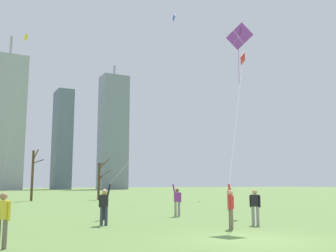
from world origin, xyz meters
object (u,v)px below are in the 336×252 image
at_px(kite_flyer_midfield_right_green, 155,137).
at_px(bystander_watching_nearby, 104,202).
at_px(kite_flyer_midfield_left_purple, 137,164).
at_px(bystander_strolling_midfield, 255,205).
at_px(kite_flyer_midfield_center_red, 233,179).
at_px(kite_flyer_foreground_right_orange, 296,122).
at_px(bare_tree_leftmost, 100,179).
at_px(distant_kite_drifting_left_yellow, 24,50).
at_px(bare_tree_center, 33,173).
at_px(bystander_far_off_by_trees, 230,197).
at_px(distant_kite_drifting_right_blue, 176,29).

distance_m(kite_flyer_midfield_right_green, bystander_watching_nearby, 4.68).
xyz_separation_m(kite_flyer_midfield_left_purple, bystander_strolling_midfield, (4.78, -2.69, -1.90)).
bearing_deg(kite_flyer_midfield_center_red, kite_flyer_midfield_right_green, 102.50).
xyz_separation_m(kite_flyer_foreground_right_orange, bare_tree_leftmost, (1.08, 32.40, -2.24)).
bearing_deg(kite_flyer_midfield_center_red, bystander_strolling_midfield, -7.46).
height_order(distant_kite_drifting_left_yellow, bare_tree_center, distant_kite_drifting_left_yellow).
xyz_separation_m(kite_flyer_midfield_right_green, distant_kite_drifting_left_yellow, (-4.39, 25.10, 12.31)).
xyz_separation_m(kite_flyer_midfield_center_red, bare_tree_leftmost, (3.73, 31.00, 0.38)).
distance_m(kite_flyer_midfield_center_red, bare_tree_center, 31.98).
bearing_deg(kite_flyer_midfield_left_purple, kite_flyer_midfield_center_red, -34.81).
distance_m(kite_flyer_midfield_left_purple, kite_flyer_midfield_center_red, 4.51).
relative_size(kite_flyer_midfield_left_purple, bare_tree_center, 1.76).
relative_size(kite_flyer_midfield_center_red, bystander_far_off_by_trees, 6.80).
bearing_deg(kite_flyer_midfield_right_green, kite_flyer_foreground_right_orange, -60.83).
xyz_separation_m(kite_flyer_foreground_right_orange, bystander_watching_nearby, (-6.80, 7.14, -3.83)).
height_order(kite_flyer_midfield_right_green, bystander_watching_nearby, kite_flyer_midfield_right_green).
bearing_deg(distant_kite_drifting_right_blue, bare_tree_leftmost, 145.39).
bearing_deg(bystander_far_off_by_trees, kite_flyer_midfield_left_purple, -146.22).
height_order(bystander_strolling_midfield, distant_kite_drifting_left_yellow, distant_kite_drifting_left_yellow).
bearing_deg(bystander_strolling_midfield, distant_kite_drifting_left_yellow, 102.33).
bearing_deg(bystander_far_off_by_trees, kite_flyer_midfield_right_green, -153.41).
distance_m(kite_flyer_midfield_right_green, distant_kite_drifting_right_blue, 28.85).
height_order(kite_flyer_midfield_center_red, distant_kite_drifting_left_yellow, distant_kite_drifting_left_yellow).
distance_m(bystander_watching_nearby, distant_kite_drifting_right_blue, 32.23).
bearing_deg(bystander_strolling_midfield, kite_flyer_midfield_right_green, 112.36).
xyz_separation_m(distant_kite_drifting_left_yellow, distant_kite_drifting_right_blue, (16.90, -4.87, 4.01)).
distance_m(distant_kite_drifting_right_blue, bare_tree_leftmost, 20.55).
height_order(kite_flyer_midfield_right_green, distant_kite_drifting_left_yellow, kite_flyer_midfield_right_green).
bearing_deg(kite_flyer_midfield_right_green, bystander_watching_nearby, 176.32).
height_order(kite_flyer_midfield_left_purple, bare_tree_center, kite_flyer_midfield_left_purple).
bearing_deg(bare_tree_leftmost, bare_tree_center, 174.48).
height_order(kite_flyer_midfield_right_green, bare_tree_leftmost, kite_flyer_midfield_right_green).
relative_size(kite_flyer_midfield_left_purple, bystander_watching_nearby, 6.26).
relative_size(bystander_far_off_by_trees, bare_tree_center, 0.28).
distance_m(bystander_watching_nearby, distant_kite_drifting_left_yellow, 29.62).
height_order(kite_flyer_midfield_right_green, bystander_far_off_by_trees, kite_flyer_midfield_right_green).
height_order(kite_flyer_foreground_right_orange, bare_tree_leftmost, kite_flyer_foreground_right_orange).
height_order(kite_flyer_midfield_right_green, kite_flyer_midfield_center_red, kite_flyer_midfield_right_green).
height_order(distant_kite_drifting_right_blue, bare_tree_center, distant_kite_drifting_right_blue).
relative_size(bystander_watching_nearby, bare_tree_leftmost, 0.32).
bearing_deg(bystander_strolling_midfield, distant_kite_drifting_right_blue, 68.58).
bearing_deg(kite_flyer_midfield_left_purple, bare_tree_center, 90.32).
xyz_separation_m(bystander_far_off_by_trees, distant_kite_drifting_left_yellow, (-12.61, 20.98, 15.95)).
relative_size(kite_flyer_midfield_right_green, bare_tree_center, 3.84).
xyz_separation_m(kite_flyer_midfield_center_red, distant_kite_drifting_right_blue, (11.29, 25.79, 18.76)).
xyz_separation_m(kite_flyer_midfield_center_red, bystander_watching_nearby, (-4.15, 5.74, -1.21)).
distance_m(bystander_far_off_by_trees, bystander_watching_nearby, 11.81).
distance_m(distant_kite_drifting_left_yellow, bare_tree_center, 13.97).
bearing_deg(kite_flyer_midfield_left_purple, kite_flyer_foreground_right_orange, -32.01).
bearing_deg(kite_flyer_midfield_center_red, bystander_watching_nearby, 125.85).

